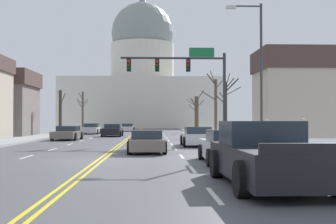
# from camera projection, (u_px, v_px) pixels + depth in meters

# --- Properties ---
(ground) EXTENTS (20.00, 180.00, 0.20)m
(ground) POSITION_uv_depth(u_px,v_px,m) (100.00, 160.00, 17.96)
(ground) COLOR #4B4B50
(signal_gantry) EXTENTS (7.91, 0.41, 6.99)m
(signal_gantry) POSITION_uv_depth(u_px,v_px,m) (187.00, 73.00, 32.87)
(signal_gantry) COLOR #28282D
(signal_gantry) RESTS_ON ground
(street_lamp_right) EXTENTS (2.04, 0.24, 8.00)m
(street_lamp_right) POSITION_uv_depth(u_px,v_px,m) (257.00, 63.00, 24.27)
(street_lamp_right) COLOR #333338
(street_lamp_right) RESTS_ON ground
(capitol_building) EXTENTS (34.60, 19.23, 30.67)m
(capitol_building) POSITION_uv_depth(u_px,v_px,m) (142.00, 81.00, 98.83)
(capitol_building) COLOR beige
(capitol_building) RESTS_ON ground
(sedan_near_00) EXTENTS (1.98, 4.30, 1.24)m
(sedan_near_00) POSITION_uv_depth(u_px,v_px,m) (197.00, 137.00, 28.23)
(sedan_near_00) COLOR silver
(sedan_near_00) RESTS_ON ground
(sedan_near_01) EXTENTS (2.03, 4.25, 1.15)m
(sedan_near_01) POSITION_uv_depth(u_px,v_px,m) (146.00, 142.00, 22.45)
(sedan_near_01) COLOR #6B6056
(sedan_near_01) RESTS_ON ground
(sedan_near_02) EXTENTS (2.08, 4.57, 1.29)m
(sedan_near_02) POSITION_uv_depth(u_px,v_px,m) (229.00, 147.00, 17.00)
(sedan_near_02) COLOR silver
(sedan_near_02) RESTS_ON ground
(pickup_truck_near_03) EXTENTS (2.45, 5.56, 1.63)m
(pickup_truck_near_03) POSITION_uv_depth(u_px,v_px,m) (267.00, 156.00, 11.16)
(pickup_truck_near_03) COLOR black
(pickup_truck_near_03) RESTS_ON ground
(sedan_oncoming_00) EXTENTS (2.19, 4.56, 1.18)m
(sedan_oncoming_00) POSITION_uv_depth(u_px,v_px,m) (68.00, 133.00, 37.22)
(sedan_oncoming_00) COLOR #6B6056
(sedan_oncoming_00) RESTS_ON ground
(sedan_oncoming_01) EXTENTS (2.06, 4.26, 1.28)m
(sedan_oncoming_01) POSITION_uv_depth(u_px,v_px,m) (113.00, 131.00, 45.42)
(sedan_oncoming_01) COLOR black
(sedan_oncoming_01) RESTS_ON ground
(sedan_oncoming_02) EXTENTS (2.08, 4.54, 1.29)m
(sedan_oncoming_02) POSITION_uv_depth(u_px,v_px,m) (91.00, 129.00, 53.68)
(sedan_oncoming_02) COLOR silver
(sedan_oncoming_02) RESTS_ON ground
(sedan_oncoming_03) EXTENTS (2.03, 4.36, 1.16)m
(sedan_oncoming_03) POSITION_uv_depth(u_px,v_px,m) (128.00, 128.00, 66.78)
(sedan_oncoming_03) COLOR silver
(sedan_oncoming_03) RESTS_ON ground
(flank_building_02) EXTENTS (9.95, 6.59, 8.59)m
(flank_building_02) POSITION_uv_depth(u_px,v_px,m) (308.00, 93.00, 43.19)
(flank_building_02) COLOR #B2A38E
(flank_building_02) RESTS_ON ground
(bare_tree_00) EXTENTS (2.49, 2.14, 6.64)m
(bare_tree_00) POSITION_uv_depth(u_px,v_px,m) (215.00, 104.00, 45.41)
(bare_tree_00) COLOR brown
(bare_tree_00) RESTS_ON ground
(bare_tree_01) EXTENTS (1.89, 1.49, 6.08)m
(bare_tree_01) POSITION_uv_depth(u_px,v_px,m) (83.00, 110.00, 69.50)
(bare_tree_01) COLOR brown
(bare_tree_01) RESTS_ON ground
(bare_tree_02) EXTENTS (2.43, 2.11, 5.56)m
(bare_tree_02) POSITION_uv_depth(u_px,v_px,m) (226.00, 106.00, 38.32)
(bare_tree_02) COLOR #423328
(bare_tree_02) RESTS_ON ground
(bare_tree_03) EXTENTS (0.92, 1.41, 5.25)m
(bare_tree_03) POSITION_uv_depth(u_px,v_px,m) (60.00, 111.00, 52.13)
(bare_tree_03) COLOR #423328
(bare_tree_03) RESTS_ON ground
(bare_tree_04) EXTENTS (2.03, 1.62, 5.47)m
(bare_tree_04) POSITION_uv_depth(u_px,v_px,m) (197.00, 113.00, 57.27)
(bare_tree_04) COLOR #4C3D2D
(bare_tree_04) RESTS_ON ground
(bare_tree_06) EXTENTS (1.79, 1.97, 5.11)m
(bare_tree_06) POSITION_uv_depth(u_px,v_px,m) (195.00, 112.00, 65.02)
(bare_tree_06) COLOR #4C3D2D
(bare_tree_06) RESTS_ON ground
(pedestrian_00) EXTENTS (0.35, 0.34, 1.57)m
(pedestrian_00) POSITION_uv_depth(u_px,v_px,m) (266.00, 133.00, 23.08)
(pedestrian_00) COLOR #33333D
(pedestrian_00) RESTS_ON ground
(pedestrian_01) EXTENTS (0.35, 0.34, 1.60)m
(pedestrian_01) POSITION_uv_depth(u_px,v_px,m) (303.00, 134.00, 19.98)
(pedestrian_01) COLOR #33333D
(pedestrian_01) RESTS_ON ground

